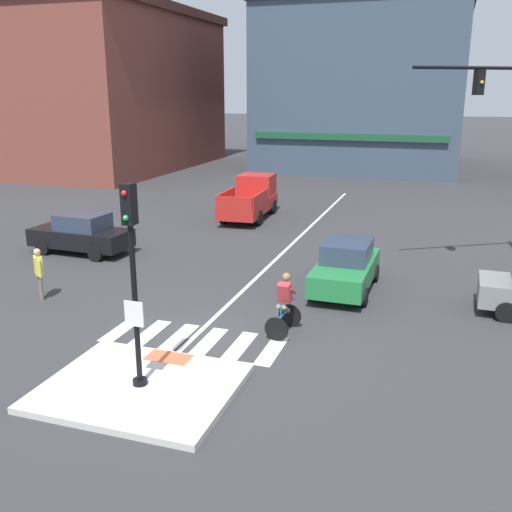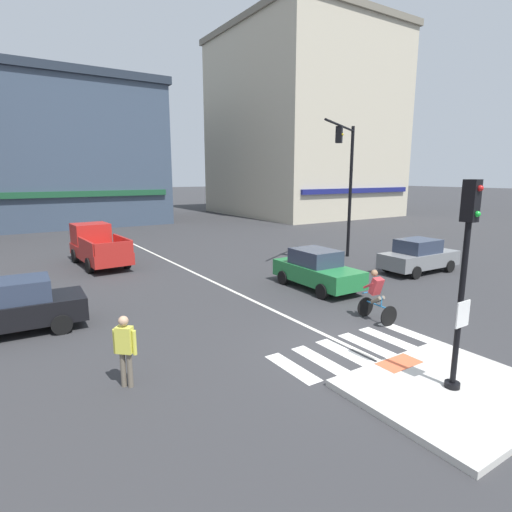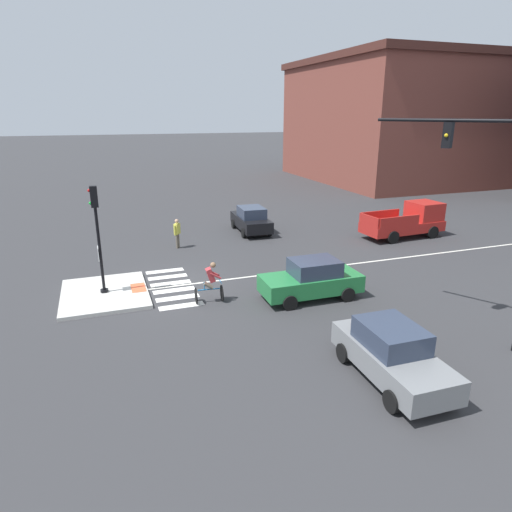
{
  "view_description": "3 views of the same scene",
  "coord_description": "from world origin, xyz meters",
  "views": [
    {
      "loc": [
        6.0,
        -12.7,
        6.37
      ],
      "look_at": [
        0.91,
        2.69,
        1.7
      ],
      "focal_mm": 40.22,
      "sensor_mm": 36.0,
      "label": 1
    },
    {
      "loc": [
        -8.0,
        -7.24,
        4.68
      ],
      "look_at": [
        -0.24,
        4.8,
        1.84
      ],
      "focal_mm": 28.62,
      "sensor_mm": 36.0,
      "label": 2
    },
    {
      "loc": [
        18.53,
        -2.56,
        7.33
      ],
      "look_at": [
        0.14,
        4.0,
        1.05
      ],
      "focal_mm": 31.38,
      "sensor_mm": 36.0,
      "label": 3
    }
  ],
  "objects": [
    {
      "name": "lane_centre_line",
      "position": [
        -0.05,
        10.0,
        0.0
      ],
      "size": [
        0.14,
        28.0,
        0.01
      ],
      "primitive_type": "cube",
      "color": "silver",
      "rests_on": "ground"
    },
    {
      "name": "crosswalk_stripe_f",
      "position": [
        2.18,
        0.13,
        0.0
      ],
      "size": [
        0.44,
        1.8,
        0.01
      ],
      "primitive_type": "cube",
      "color": "silver",
      "rests_on": "ground"
    },
    {
      "name": "crosswalk_stripe_e",
      "position": [
        1.31,
        0.13,
        0.0
      ],
      "size": [
        0.44,
        1.8,
        0.01
      ],
      "primitive_type": "cube",
      "color": "silver",
      "rests_on": "ground"
    },
    {
      "name": "traffic_island",
      "position": [
        0.0,
        -2.71,
        0.07
      ],
      "size": [
        4.18,
        3.47,
        0.15
      ],
      "primitive_type": "cube",
      "color": "beige",
      "rests_on": "ground"
    },
    {
      "name": "crosswalk_stripe_d",
      "position": [
        0.44,
        0.13,
        0.0
      ],
      "size": [
        0.44,
        1.8,
        0.01
      ],
      "primitive_type": "cube",
      "color": "silver",
      "rests_on": "ground"
    },
    {
      "name": "building_corner_right",
      "position": [
        -1.13,
        40.07,
        6.79
      ],
      "size": [
        16.42,
        19.46,
        13.55
      ],
      "color": "#3D4C60",
      "rests_on": "ground"
    },
    {
      "name": "building_far_block",
      "position": [
        24.27,
        32.68,
        10.56
      ],
      "size": [
        17.25,
        19.37,
        21.08
      ],
      "color": "beige",
      "rests_on": "ground"
    },
    {
      "name": "pedestrian_at_curb_left",
      "position": [
        -5.86,
        1.43,
        0.98
      ],
      "size": [
        0.43,
        0.41,
        1.67
      ],
      "color": "#6B6051",
      "rests_on": "ground"
    },
    {
      "name": "crosswalk_stripe_c",
      "position": [
        -0.44,
        0.13,
        0.0
      ],
      "size": [
        0.44,
        1.8,
        0.01
      ],
      "primitive_type": "cube",
      "color": "silver",
      "rests_on": "ground"
    },
    {
      "name": "car_black_cross_left",
      "position": [
        -7.82,
        6.5,
        0.81
      ],
      "size": [
        4.17,
        1.99,
        1.64
      ],
      "color": "black",
      "rests_on": "ground"
    },
    {
      "name": "signal_pole",
      "position": [
        0.0,
        -2.72,
        2.83
      ],
      "size": [
        0.44,
        0.38,
        4.45
      ],
      "color": "black",
      "rests_on": "traffic_island"
    },
    {
      "name": "pickup_truck_red_westbound_distant",
      "position": [
        -3.53,
        15.28,
        0.98
      ],
      "size": [
        2.27,
        5.2,
        2.08
      ],
      "color": "red",
      "rests_on": "ground"
    },
    {
      "name": "car_grey_cross_right",
      "position": [
        9.25,
        4.84,
        0.81
      ],
      "size": [
        4.14,
        1.92,
        1.64
      ],
      "color": "slate",
      "rests_on": "ground"
    },
    {
      "name": "crosswalk_stripe_b",
      "position": [
        -1.31,
        0.13,
        0.0
      ],
      "size": [
        0.44,
        1.8,
        0.01
      ],
      "primitive_type": "cube",
      "color": "silver",
      "rests_on": "ground"
    },
    {
      "name": "traffic_light_mast",
      "position": [
        8.44,
        9.09,
        4.79
      ],
      "size": [
        4.65,
        2.87,
        7.35
      ],
      "color": "black",
      "rests_on": "ground"
    },
    {
      "name": "tactile_pad_front",
      "position": [
        0.0,
        -1.33,
        0.15
      ],
      "size": [
        1.1,
        0.6,
        0.01
      ],
      "primitive_type": "cube",
      "color": "#DB5B38",
      "rests_on": "traffic_island"
    },
    {
      "name": "cyclist",
      "position": [
        2.17,
        1.33,
        0.87
      ],
      "size": [
        0.75,
        1.14,
        1.68
      ],
      "color": "black",
      "rests_on": "ground"
    },
    {
      "name": "crosswalk_stripe_a",
      "position": [
        -2.18,
        0.13,
        0.0
      ],
      "size": [
        0.44,
        1.8,
        0.01
      ],
      "primitive_type": "cube",
      "color": "silver",
      "rests_on": "ground"
    },
    {
      "name": "car_green_eastbound_mid",
      "position": [
        3.15,
        5.35,
        0.81
      ],
      "size": [
        1.88,
        4.12,
        1.64
      ],
      "color": "#237A3D",
      "rests_on": "ground"
    },
    {
      "name": "ground_plane",
      "position": [
        0.0,
        0.0,
        0.0
      ],
      "size": [
        300.0,
        300.0,
        0.0
      ],
      "primitive_type": "plane",
      "color": "#333335"
    }
  ]
}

